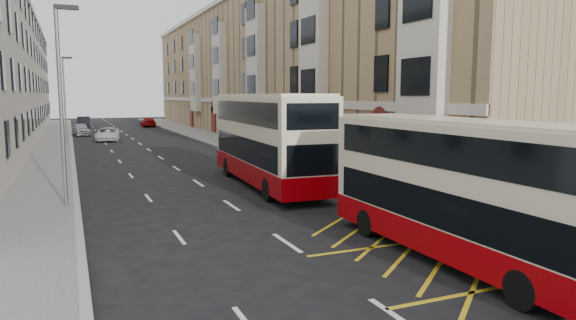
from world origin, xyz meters
name	(u,v)px	position (x,y,z in m)	size (l,w,h in m)	color
ground	(351,286)	(0.00, 0.00, 0.00)	(200.00, 200.00, 0.00)	black
pavement_right	(253,150)	(8.00, 30.00, 0.07)	(4.00, 120.00, 0.15)	slate
pavement_left	(50,159)	(-7.50, 30.00, 0.07)	(3.00, 120.00, 0.15)	slate
kerb_right	(231,151)	(6.00, 30.00, 0.07)	(0.25, 120.00, 0.15)	#999894
kerb_left	(73,158)	(-6.00, 30.00, 0.07)	(0.25, 120.00, 0.15)	#999894
road_markings	(134,139)	(0.00, 45.00, 0.01)	(10.00, 110.00, 0.01)	silver
terrace_right	(265,69)	(14.88, 45.38, 7.52)	(10.75, 79.00, 15.25)	tan
guard_railing	(416,192)	(6.25, 5.75, 0.86)	(0.06, 6.56, 1.01)	red
street_lamp_near	(62,95)	(-6.35, 12.00, 4.64)	(0.93, 0.18, 8.00)	slate
street_lamp_far	(65,95)	(-6.35, 42.00, 4.64)	(0.93, 0.18, 8.00)	slate
double_decker_front	(460,190)	(3.73, 0.50, 2.02)	(2.34, 9.97, 3.97)	beige
double_decker_rear	(268,139)	(3.13, 13.84, 2.39)	(3.29, 11.87, 4.69)	beige
pedestrian_mid	(464,193)	(7.43, 4.39, 0.98)	(0.81, 0.63, 1.67)	black
pedestrian_far	(438,193)	(6.35, 4.59, 1.00)	(1.00, 0.42, 1.70)	black
white_van	(108,134)	(-2.58, 44.46, 0.66)	(2.20, 4.78, 1.33)	silver
car_silver	(81,129)	(-4.93, 52.76, 0.72)	(1.69, 4.21, 1.43)	#929499
car_dark	(84,122)	(-4.22, 67.74, 0.79)	(1.67, 4.79, 1.58)	black
car_red	(148,122)	(4.53, 66.72, 0.67)	(1.87, 4.61, 1.34)	#AA0504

